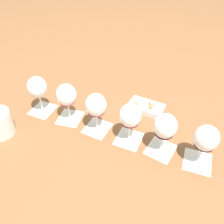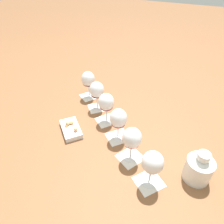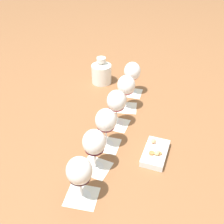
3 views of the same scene
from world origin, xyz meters
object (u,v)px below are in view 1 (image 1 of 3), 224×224
at_px(wine_glass_0, 37,89).
at_px(snack_dish, 146,107).
at_px(wine_glass_2, 96,106).
at_px(wine_glass_4, 165,127).
at_px(wine_glass_3, 130,117).
at_px(wine_glass_5, 206,140).
at_px(wine_glass_1, 67,96).

bearing_deg(wine_glass_0, snack_dish, -13.21).
distance_m(wine_glass_2, wine_glass_4, 0.30).
relative_size(wine_glass_3, snack_dish, 0.99).
height_order(wine_glass_3, wine_glass_5, same).
distance_m(wine_glass_4, snack_dish, 0.29).
bearing_deg(wine_glass_1, wine_glass_0, 144.02).
distance_m(wine_glass_1, wine_glass_4, 0.45).
height_order(wine_glass_1, snack_dish, wine_glass_1).
xyz_separation_m(wine_glass_5, snack_dish, (-0.09, 0.35, -0.11)).
distance_m(wine_glass_1, wine_glass_2, 0.15).
height_order(wine_glass_0, snack_dish, wine_glass_0).
bearing_deg(wine_glass_4, wine_glass_5, -37.83).
bearing_deg(wine_glass_5, wine_glass_1, 141.00).
relative_size(wine_glass_2, wine_glass_5, 1.00).
relative_size(wine_glass_0, wine_glass_3, 1.00).
relative_size(wine_glass_4, wine_glass_5, 1.00).
distance_m(wine_glass_3, wine_glass_4, 0.14).
distance_m(wine_glass_2, wine_glass_5, 0.45).
xyz_separation_m(wine_glass_1, snack_dish, (0.38, -0.03, -0.11)).
xyz_separation_m(wine_glass_2, snack_dish, (0.26, 0.07, -0.11)).
bearing_deg(wine_glass_2, snack_dish, 15.59).
bearing_deg(snack_dish, wine_glass_5, -75.45).
relative_size(wine_glass_3, wine_glass_4, 1.00).
distance_m(wine_glass_0, wine_glass_2, 0.31).
distance_m(wine_glass_1, wine_glass_3, 0.31).
xyz_separation_m(wine_glass_0, wine_glass_2, (0.24, -0.19, 0.00)).
relative_size(wine_glass_2, snack_dish, 0.99).
relative_size(wine_glass_1, wine_glass_2, 1.00).
bearing_deg(snack_dish, wine_glass_2, -164.41).
relative_size(wine_glass_3, wine_glass_5, 1.00).
height_order(wine_glass_0, wine_glass_4, same).
xyz_separation_m(wine_glass_3, wine_glass_4, (0.11, -0.09, 0.00)).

